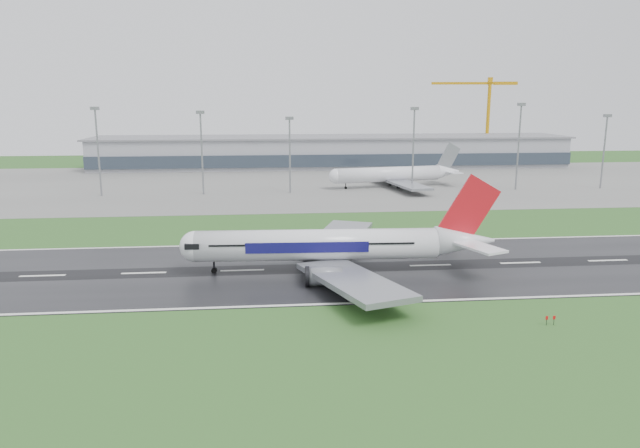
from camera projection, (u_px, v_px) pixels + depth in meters
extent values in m
plane|color=#26521E|center=(430.00, 266.00, 124.71)|extent=(520.00, 520.00, 0.00)
cube|color=black|center=(430.00, 265.00, 124.70)|extent=(400.00, 45.00, 0.10)
cube|color=slate|center=(348.00, 183.00, 246.32)|extent=(400.00, 130.00, 0.08)
cube|color=gray|center=(332.00, 152.00, 303.12)|extent=(240.00, 36.00, 15.00)
cylinder|color=gray|center=(98.00, 154.00, 210.00)|extent=(0.64, 0.64, 30.91)
cylinder|color=gray|center=(202.00, 155.00, 213.55)|extent=(0.64, 0.64, 29.47)
cylinder|color=gray|center=(290.00, 157.00, 216.76)|extent=(0.64, 0.64, 27.23)
cylinder|color=gray|center=(413.00, 151.00, 220.72)|extent=(0.64, 0.64, 30.64)
cylinder|color=gray|center=(518.00, 148.00, 224.37)|extent=(0.64, 0.64, 32.13)
cylinder|color=gray|center=(604.00, 153.00, 228.04)|extent=(0.64, 0.64, 27.83)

